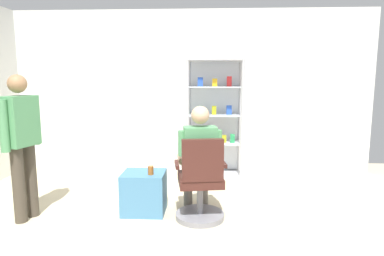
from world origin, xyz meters
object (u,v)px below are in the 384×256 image
tea_glass (151,170)px  display_cabinet_main (214,117)px  office_chair (201,187)px  storage_crate (144,192)px  standing_customer (22,138)px  seated_shopkeeper (199,155)px

tea_glass → display_cabinet_main: bearing=66.0°
office_chair → storage_crate: office_chair is taller
tea_glass → standing_customer: size_ratio=0.06×
display_cabinet_main → storage_crate: 1.97m
storage_crate → office_chair: bearing=-16.3°
tea_glass → office_chair: bearing=-11.6°
display_cabinet_main → standing_customer: 2.86m
display_cabinet_main → standing_customer: bearing=-138.9°
tea_glass → standing_customer: bearing=-173.0°
storage_crate → tea_glass: 0.32m
display_cabinet_main → standing_customer: display_cabinet_main is taller
tea_glass → standing_customer: standing_customer is taller
display_cabinet_main → seated_shopkeeper: display_cabinet_main is taller
display_cabinet_main → office_chair: size_ratio=1.98×
display_cabinet_main → tea_glass: (-0.76, -1.71, -0.42)m
display_cabinet_main → standing_customer: size_ratio=1.17×
storage_crate → tea_glass: (0.10, -0.08, 0.29)m
tea_glass → seated_shopkeeper: bearing=4.4°
storage_crate → standing_customer: bearing=-169.0°
storage_crate → seated_shopkeeper: bearing=-3.2°
office_chair → tea_glass: office_chair is taller
seated_shopkeeper → standing_customer: bearing=-173.7°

